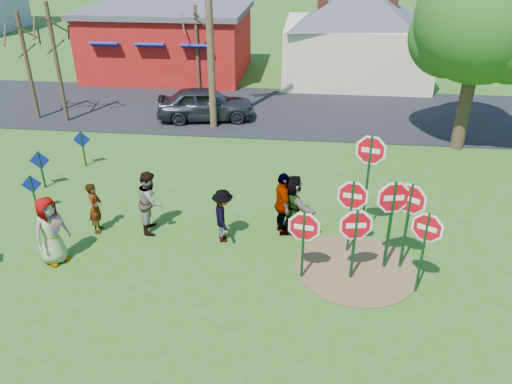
# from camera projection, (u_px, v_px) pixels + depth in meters

# --- Properties ---
(ground) EXTENTS (120.00, 120.00, 0.00)m
(ground) POSITION_uv_depth(u_px,v_px,m) (197.00, 237.00, 14.48)
(ground) COLOR #305117
(ground) RESTS_ON ground
(road) EXTENTS (120.00, 7.50, 0.04)m
(road) POSITION_uv_depth(u_px,v_px,m) (247.00, 110.00, 24.57)
(road) COLOR black
(road) RESTS_ON ground
(dirt_patch) EXTENTS (3.20, 3.20, 0.03)m
(dirt_patch) POSITION_uv_depth(u_px,v_px,m) (356.00, 268.00, 13.16)
(dirt_patch) COLOR brown
(dirt_patch) RESTS_ON ground
(red_building) EXTENTS (9.40, 7.69, 3.90)m
(red_building) POSITION_uv_depth(u_px,v_px,m) (169.00, 41.00, 29.90)
(red_building) COLOR maroon
(red_building) RESTS_ON ground
(cream_house) EXTENTS (9.40, 9.40, 6.50)m
(cream_house) POSITION_uv_depth(u_px,v_px,m) (356.00, 28.00, 28.38)
(cream_house) COLOR beige
(cream_house) RESTS_ON ground
(stop_sign_a) EXTENTS (1.08, 0.19, 2.06)m
(stop_sign_a) POSITION_uv_depth(u_px,v_px,m) (304.00, 232.00, 12.18)
(stop_sign_a) COLOR #103D1B
(stop_sign_a) RESTS_ON ground
(stop_sign_b) EXTENTS (1.07, 0.30, 3.32)m
(stop_sign_b) POSITION_uv_depth(u_px,v_px,m) (370.00, 162.00, 13.29)
(stop_sign_b) COLOR #103D1B
(stop_sign_b) RESTS_ON ground
(stop_sign_c) EXTENTS (0.94, 0.62, 2.61)m
(stop_sign_c) POSITION_uv_depth(u_px,v_px,m) (409.00, 208.00, 12.36)
(stop_sign_c) COLOR #103D1B
(stop_sign_c) RESTS_ON ground
(stop_sign_d) EXTENTS (1.14, 0.27, 2.68)m
(stop_sign_d) POSITION_uv_depth(u_px,v_px,m) (393.00, 204.00, 12.32)
(stop_sign_d) COLOR #103D1B
(stop_sign_d) RESTS_ON ground
(stop_sign_e) EXTENTS (1.11, 0.20, 2.14)m
(stop_sign_e) POSITION_uv_depth(u_px,v_px,m) (355.00, 230.00, 12.14)
(stop_sign_e) COLOR #103D1B
(stop_sign_e) RESTS_ON ground
(stop_sign_f) EXTENTS (0.90, 0.48, 2.34)m
(stop_sign_f) POSITION_uv_depth(u_px,v_px,m) (426.00, 234.00, 11.56)
(stop_sign_f) COLOR #103D1B
(stop_sign_f) RESTS_ON ground
(stop_sign_g) EXTENTS (1.10, 0.23, 2.30)m
(stop_sign_g) POSITION_uv_depth(u_px,v_px,m) (352.00, 201.00, 13.15)
(stop_sign_g) COLOR #103D1B
(stop_sign_g) RESTS_ON ground
(blue_diamond_b) EXTENTS (0.59, 0.19, 1.26)m
(blue_diamond_b) POSITION_uv_depth(u_px,v_px,m) (33.00, 189.00, 15.45)
(blue_diamond_b) COLOR #103D1B
(blue_diamond_b) RESTS_ON ground
(blue_diamond_c) EXTENTS (0.67, 0.14, 1.37)m
(blue_diamond_c) POSITION_uv_depth(u_px,v_px,m) (41.00, 165.00, 16.87)
(blue_diamond_c) COLOR #103D1B
(blue_diamond_c) RESTS_ON ground
(blue_diamond_d) EXTENTS (0.63, 0.13, 1.39)m
(blue_diamond_d) POSITION_uv_depth(u_px,v_px,m) (83.00, 145.00, 18.40)
(blue_diamond_d) COLOR #103D1B
(blue_diamond_d) RESTS_ON ground
(person_a) EXTENTS (0.99, 1.12, 1.93)m
(person_a) POSITION_uv_depth(u_px,v_px,m) (51.00, 231.00, 13.00)
(person_a) COLOR #415582
(person_a) RESTS_ON ground
(person_b) EXTENTS (0.45, 0.62, 1.56)m
(person_b) POSITION_uv_depth(u_px,v_px,m) (95.00, 208.00, 14.44)
(person_b) COLOR #296E5F
(person_b) RESTS_ON ground
(person_c) EXTENTS (0.85, 1.02, 1.88)m
(person_c) POSITION_uv_depth(u_px,v_px,m) (150.00, 201.00, 14.44)
(person_c) COLOR brown
(person_c) RESTS_ON ground
(person_d) EXTENTS (0.87, 1.16, 1.60)m
(person_d) POSITION_uv_depth(u_px,v_px,m) (223.00, 216.00, 13.99)
(person_d) COLOR #35353A
(person_d) RESTS_ON ground
(person_e) EXTENTS (0.79, 1.22, 1.93)m
(person_e) POSITION_uv_depth(u_px,v_px,m) (283.00, 204.00, 14.24)
(person_e) COLOR #492D55
(person_e) RESTS_ON ground
(person_f) EXTENTS (1.37, 1.69, 1.81)m
(person_f) POSITION_uv_depth(u_px,v_px,m) (293.00, 204.00, 14.37)
(person_f) COLOR #1E4827
(person_f) RESTS_ON ground
(suv) EXTENTS (4.66, 2.52, 1.50)m
(suv) POSITION_uv_depth(u_px,v_px,m) (206.00, 104.00, 22.95)
(suv) COLOR #2F2E33
(suv) RESTS_ON road
(utility_pole) EXTENTS (2.31, 0.98, 9.88)m
(utility_pole) POSITION_uv_depth(u_px,v_px,m) (209.00, 5.00, 20.01)
(utility_pole) COLOR #4C3823
(utility_pole) RESTS_ON ground
(leafy_tree) EXTENTS (5.28, 4.81, 7.50)m
(leafy_tree) POSITION_uv_depth(u_px,v_px,m) (484.00, 25.00, 18.11)
(leafy_tree) COLOR #382819
(leafy_tree) RESTS_ON ground
(bare_tree_west) EXTENTS (1.80, 1.80, 5.26)m
(bare_tree_west) POSITION_uv_depth(u_px,v_px,m) (54.00, 47.00, 21.57)
(bare_tree_west) COLOR #382819
(bare_tree_west) RESTS_ON ground
(bare_tree_east) EXTENTS (1.80, 1.80, 4.43)m
(bare_tree_east) POSITION_uv_depth(u_px,v_px,m) (197.00, 36.00, 26.52)
(bare_tree_east) COLOR #382819
(bare_tree_east) RESTS_ON ground
(bare_tree_mid) EXTENTS (1.80, 1.80, 4.81)m
(bare_tree_mid) POSITION_uv_depth(u_px,v_px,m) (25.00, 52.00, 22.03)
(bare_tree_mid) COLOR #382819
(bare_tree_mid) RESTS_ON ground
(bare_tree_extra) EXTENTS (1.80, 1.80, 4.21)m
(bare_tree_extra) POSITION_uv_depth(u_px,v_px,m) (197.00, 40.00, 26.16)
(bare_tree_extra) COLOR #382819
(bare_tree_extra) RESTS_ON ground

